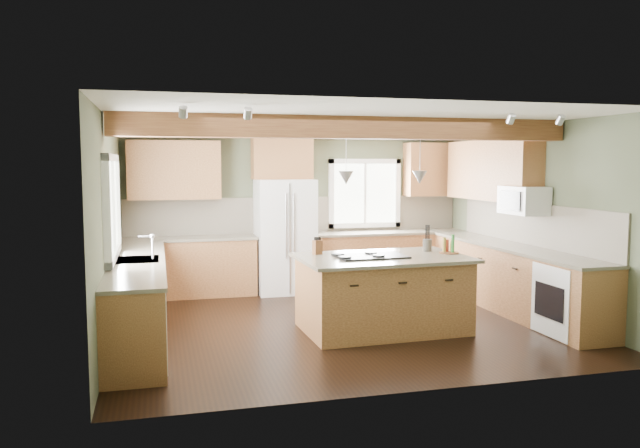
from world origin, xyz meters
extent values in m
plane|color=black|center=(0.00, 0.00, 0.00)|extent=(5.60, 5.60, 0.00)
plane|color=silver|center=(0.00, 0.00, 2.60)|extent=(5.60, 5.60, 0.00)
plane|color=#495139|center=(0.00, 2.50, 1.30)|extent=(5.60, 0.00, 5.60)
plane|color=#495139|center=(-2.80, 0.00, 1.30)|extent=(0.00, 5.00, 5.00)
plane|color=#495139|center=(2.80, 0.00, 1.30)|extent=(0.00, 5.00, 5.00)
cube|color=#4E2616|center=(0.00, -0.45, 2.47)|extent=(5.55, 0.26, 0.26)
cube|color=#4E2616|center=(0.00, 2.40, 2.54)|extent=(5.55, 0.20, 0.10)
cube|color=brown|center=(0.00, 2.48, 1.21)|extent=(5.58, 0.03, 0.58)
cube|color=brown|center=(2.78, 0.05, 1.21)|extent=(0.03, 3.70, 0.58)
cube|color=brown|center=(-1.79, 2.20, 0.44)|extent=(2.02, 0.60, 0.88)
cube|color=#433C31|center=(-1.79, 2.20, 0.90)|extent=(2.06, 0.64, 0.04)
cube|color=brown|center=(1.49, 2.20, 0.44)|extent=(2.62, 0.60, 0.88)
cube|color=#433C31|center=(1.49, 2.20, 0.90)|extent=(2.66, 0.64, 0.04)
cube|color=brown|center=(-2.50, 0.05, 0.44)|extent=(0.60, 3.70, 0.88)
cube|color=#433C31|center=(-2.50, 0.05, 0.90)|extent=(0.64, 3.74, 0.04)
cube|color=brown|center=(2.50, 0.05, 0.44)|extent=(0.60, 3.70, 0.88)
cube|color=#433C31|center=(2.50, 0.05, 0.90)|extent=(0.64, 3.74, 0.04)
cube|color=brown|center=(-1.99, 2.33, 1.95)|extent=(1.40, 0.35, 0.90)
cube|color=brown|center=(-0.30, 2.33, 2.15)|extent=(0.96, 0.35, 0.70)
cube|color=brown|center=(2.62, 0.90, 1.95)|extent=(0.35, 2.20, 0.90)
cube|color=brown|center=(2.30, 2.33, 1.95)|extent=(0.90, 0.35, 0.90)
cube|color=white|center=(-2.78, 0.05, 1.55)|extent=(0.04, 1.60, 1.05)
cube|color=white|center=(1.15, 2.48, 1.55)|extent=(1.10, 0.04, 1.00)
cube|color=#262628|center=(-2.50, 0.05, 0.91)|extent=(0.50, 0.65, 0.03)
cylinder|color=#B2B2B7|center=(-2.32, 0.05, 1.05)|extent=(0.02, 0.02, 0.28)
cube|color=white|center=(-2.49, -1.25, 0.43)|extent=(0.60, 0.60, 0.84)
cube|color=white|center=(2.49, -1.25, 0.43)|extent=(0.60, 0.72, 0.84)
cube|color=white|center=(2.58, -0.05, 1.55)|extent=(0.40, 0.70, 0.38)
cone|color=#B2B2B7|center=(-0.08, -0.47, 1.88)|extent=(0.18, 0.18, 0.16)
cone|color=#B2B2B7|center=(0.88, -0.43, 1.88)|extent=(0.18, 0.18, 0.16)
cube|color=white|center=(-0.30, 2.12, 0.90)|extent=(0.90, 0.74, 1.80)
cube|color=brown|center=(0.40, -0.45, 0.44)|extent=(1.96, 1.24, 0.88)
cube|color=#433C31|center=(0.40, -0.45, 0.90)|extent=(2.09, 1.38, 0.04)
cube|color=black|center=(0.24, -0.46, 0.93)|extent=(0.85, 0.58, 0.02)
cube|color=brown|center=(-0.33, -0.08, 1.01)|extent=(0.13, 0.11, 0.18)
cylinder|color=#362E2B|center=(1.12, -0.16, 1.00)|extent=(0.14, 0.14, 0.16)
camera|label=1|loc=(-2.25, -7.55, 2.04)|focal=35.00mm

